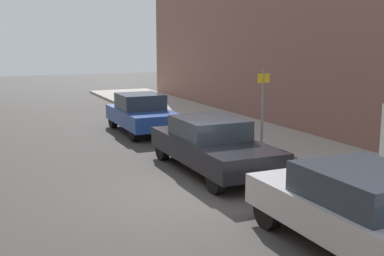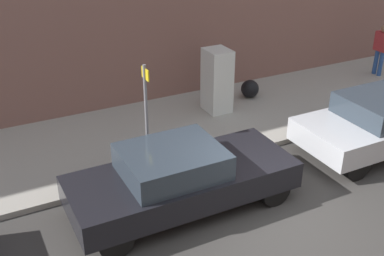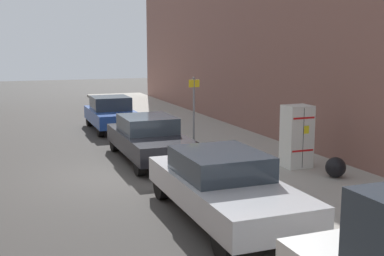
% 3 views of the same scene
% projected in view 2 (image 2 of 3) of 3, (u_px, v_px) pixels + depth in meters
% --- Properties ---
extents(ground_plane, '(80.00, 80.00, 0.00)m').
position_uv_depth(ground_plane, '(281.00, 221.00, 9.35)').
color(ground_plane, '#383533').
extents(sidewalk_slab, '(3.89, 44.00, 0.13)m').
position_uv_depth(sidewalk_slab, '(181.00, 127.00, 12.83)').
color(sidewalk_slab, '#9E998E').
rests_on(sidewalk_slab, ground).
extents(discarded_refrigerator, '(0.76, 0.65, 1.77)m').
position_uv_depth(discarded_refrigerator, '(217.00, 81.00, 13.28)').
color(discarded_refrigerator, silver).
rests_on(discarded_refrigerator, sidewalk_slab).
extents(manhole_cover, '(0.70, 0.70, 0.02)m').
position_uv_depth(manhole_cover, '(144.00, 152.00, 11.48)').
color(manhole_cover, '#47443F').
rests_on(manhole_cover, sidewalk_slab).
extents(street_sign_post, '(0.36, 0.07, 2.43)m').
position_uv_depth(street_sign_post, '(146.00, 112.00, 10.27)').
color(street_sign_post, slate).
rests_on(street_sign_post, sidewalk_slab).
extents(trash_bag, '(0.54, 0.54, 0.54)m').
position_uv_depth(trash_bag, '(250.00, 89.00, 14.38)').
color(trash_bag, black).
rests_on(trash_bag, sidewalk_slab).
extents(pedestrian_walking_far, '(0.49, 0.23, 1.68)m').
position_uv_depth(pedestrian_walking_far, '(381.00, 47.00, 15.80)').
color(pedestrian_walking_far, '#2D5193').
rests_on(pedestrian_walking_far, sidewalk_slab).
extents(parked_sedan_dark, '(1.79, 4.51, 1.37)m').
position_uv_depth(parked_sedan_dark, '(180.00, 178.00, 9.43)').
color(parked_sedan_dark, black).
rests_on(parked_sedan_dark, ground).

